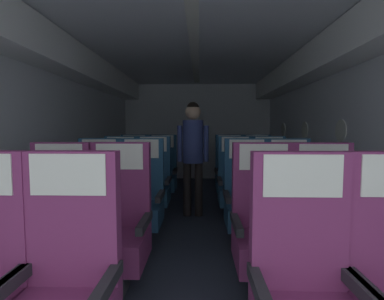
{
  "coord_description": "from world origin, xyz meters",
  "views": [
    {
      "loc": [
        0.07,
        0.08,
        1.22
      ],
      "look_at": [
        -0.03,
        3.73,
        0.94
      ],
      "focal_mm": 26.92,
      "sensor_mm": 36.0,
      "label": 1
    }
  ],
  "objects_px": {
    "seat_c_left_window": "(97,199)",
    "seat_a_right_window": "(306,297)",
    "seat_e_left_window": "(133,174)",
    "seat_c_left_aisle": "(141,200)",
    "seat_e_left_aisle": "(162,174)",
    "seat_b_left_aisle": "(118,227)",
    "flight_attendant": "(193,147)",
    "seat_e_right_aisle": "(257,174)",
    "seat_c_right_window": "(247,201)",
    "seat_d_right_aisle": "(270,185)",
    "seat_a_left_aisle": "(63,293)",
    "seat_d_right_window": "(236,184)",
    "seat_d_left_aisle": "(153,184)",
    "seat_e_right_window": "(230,174)",
    "seat_c_right_aisle": "(290,201)",
    "seat_b_left_window": "(56,228)",
    "seat_b_right_window": "(265,229)",
    "seat_b_right_aisle": "(326,230)",
    "seat_d_left_window": "(120,184)"
  },
  "relations": [
    {
      "from": "seat_d_right_window",
      "to": "flight_attendant",
      "type": "distance_m",
      "value": 0.77
    },
    {
      "from": "seat_e_left_window",
      "to": "seat_e_left_aisle",
      "type": "relative_size",
      "value": 1.0
    },
    {
      "from": "seat_e_right_aisle",
      "to": "flight_attendant",
      "type": "height_order",
      "value": "flight_attendant"
    },
    {
      "from": "seat_d_right_aisle",
      "to": "seat_b_left_window",
      "type": "bearing_deg",
      "value": -139.46
    },
    {
      "from": "seat_d_left_aisle",
      "to": "seat_e_right_aisle",
      "type": "height_order",
      "value": "same"
    },
    {
      "from": "seat_c_right_aisle",
      "to": "seat_b_left_window",
      "type": "bearing_deg",
      "value": -157.12
    },
    {
      "from": "seat_b_right_aisle",
      "to": "flight_attendant",
      "type": "distance_m",
      "value": 2.15
    },
    {
      "from": "seat_a_right_window",
      "to": "seat_d_left_aisle",
      "type": "height_order",
      "value": "same"
    },
    {
      "from": "seat_d_left_aisle",
      "to": "flight_attendant",
      "type": "bearing_deg",
      "value": 11.15
    },
    {
      "from": "seat_b_right_window",
      "to": "seat_b_left_aisle",
      "type": "bearing_deg",
      "value": 179.73
    },
    {
      "from": "seat_c_right_window",
      "to": "seat_d_left_aisle",
      "type": "height_order",
      "value": "same"
    },
    {
      "from": "seat_b_right_window",
      "to": "seat_e_left_window",
      "type": "distance_m",
      "value": 3.0
    },
    {
      "from": "seat_a_left_aisle",
      "to": "seat_a_right_window",
      "type": "relative_size",
      "value": 1.0
    },
    {
      "from": "seat_c_left_aisle",
      "to": "seat_d_right_window",
      "type": "bearing_deg",
      "value": 38.01
    },
    {
      "from": "seat_b_left_aisle",
      "to": "seat_e_right_window",
      "type": "xyz_separation_m",
      "value": [
        1.11,
        2.55,
        0.0
      ]
    },
    {
      "from": "seat_c_left_aisle",
      "to": "seat_e_right_aisle",
      "type": "height_order",
      "value": "same"
    },
    {
      "from": "seat_b_right_aisle",
      "to": "seat_c_left_window",
      "type": "height_order",
      "value": "same"
    },
    {
      "from": "seat_c_right_aisle",
      "to": "seat_e_left_aisle",
      "type": "bearing_deg",
      "value": 132.1
    },
    {
      "from": "seat_b_right_aisle",
      "to": "seat_e_left_aisle",
      "type": "height_order",
      "value": "same"
    },
    {
      "from": "seat_d_left_aisle",
      "to": "seat_d_right_window",
      "type": "height_order",
      "value": "same"
    },
    {
      "from": "seat_d_left_window",
      "to": "seat_e_right_window",
      "type": "bearing_deg",
      "value": 28.72
    },
    {
      "from": "seat_c_left_window",
      "to": "seat_d_right_aisle",
      "type": "bearing_deg",
      "value": 23.01
    },
    {
      "from": "seat_a_left_aisle",
      "to": "seat_d_right_window",
      "type": "distance_m",
      "value": 2.81
    },
    {
      "from": "seat_b_left_aisle",
      "to": "seat_c_left_aisle",
      "type": "height_order",
      "value": "same"
    },
    {
      "from": "seat_d_right_window",
      "to": "seat_e_right_window",
      "type": "xyz_separation_m",
      "value": [
        0.01,
        0.84,
        0.0
      ]
    },
    {
      "from": "seat_c_left_window",
      "to": "seat_d_left_aisle",
      "type": "bearing_deg",
      "value": 62.27
    },
    {
      "from": "seat_a_right_window",
      "to": "seat_b_right_aisle",
      "type": "relative_size",
      "value": 1.0
    },
    {
      "from": "seat_a_left_aisle",
      "to": "seat_d_right_aisle",
      "type": "bearing_deg",
      "value": 58.73
    },
    {
      "from": "seat_a_right_window",
      "to": "seat_e_left_window",
      "type": "height_order",
      "value": "same"
    },
    {
      "from": "seat_c_right_aisle",
      "to": "seat_d_right_aisle",
      "type": "height_order",
      "value": "same"
    },
    {
      "from": "seat_c_left_aisle",
      "to": "seat_e_left_aisle",
      "type": "xyz_separation_m",
      "value": [
        0.0,
        1.7,
        0.0
      ]
    },
    {
      "from": "seat_e_left_window",
      "to": "flight_attendant",
      "type": "xyz_separation_m",
      "value": [
        1.0,
        -0.74,
        0.5
      ]
    },
    {
      "from": "seat_d_right_aisle",
      "to": "flight_attendant",
      "type": "relative_size",
      "value": 0.7
    },
    {
      "from": "seat_d_right_aisle",
      "to": "seat_c_right_window",
      "type": "bearing_deg",
      "value": -116.95
    },
    {
      "from": "seat_a_left_aisle",
      "to": "seat_d_right_window",
      "type": "height_order",
      "value": "same"
    },
    {
      "from": "seat_c_left_window",
      "to": "seat_a_right_window",
      "type": "bearing_deg",
      "value": -47.76
    },
    {
      "from": "seat_d_left_aisle",
      "to": "seat_c_left_aisle",
      "type": "bearing_deg",
      "value": -89.13
    },
    {
      "from": "seat_e_right_window",
      "to": "flight_attendant",
      "type": "bearing_deg",
      "value": -128.37
    },
    {
      "from": "seat_b_left_aisle",
      "to": "seat_a_left_aisle",
      "type": "bearing_deg",
      "value": -90.29
    },
    {
      "from": "flight_attendant",
      "to": "seat_e_right_aisle",
      "type": "bearing_deg",
      "value": 32.76
    },
    {
      "from": "seat_a_left_aisle",
      "to": "seat_e_left_aisle",
      "type": "distance_m",
      "value": 3.42
    },
    {
      "from": "seat_b_left_window",
      "to": "seat_d_right_aisle",
      "type": "height_order",
      "value": "same"
    },
    {
      "from": "seat_a_left_aisle",
      "to": "seat_b_right_window",
      "type": "bearing_deg",
      "value": 37.73
    },
    {
      "from": "seat_b_left_window",
      "to": "seat_e_left_aisle",
      "type": "relative_size",
      "value": 1.0
    },
    {
      "from": "seat_c_right_window",
      "to": "seat_d_right_aisle",
      "type": "bearing_deg",
      "value": 63.05
    },
    {
      "from": "seat_a_left_aisle",
      "to": "seat_b_left_aisle",
      "type": "xyz_separation_m",
      "value": [
        0.0,
        0.87,
        0.0
      ]
    },
    {
      "from": "seat_c_left_window",
      "to": "seat_e_left_window",
      "type": "bearing_deg",
      "value": 90.28
    },
    {
      "from": "seat_d_left_window",
      "to": "flight_attendant",
      "type": "height_order",
      "value": "flight_attendant"
    },
    {
      "from": "seat_c_left_window",
      "to": "seat_e_left_window",
      "type": "height_order",
      "value": "same"
    },
    {
      "from": "seat_c_right_aisle",
      "to": "seat_e_right_window",
      "type": "distance_m",
      "value": 1.77
    }
  ]
}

